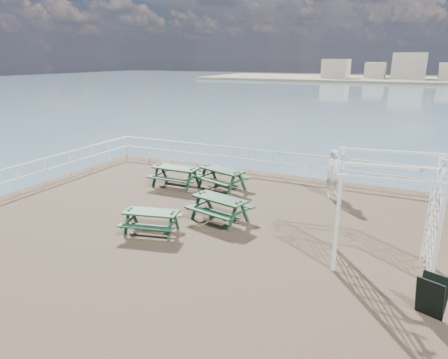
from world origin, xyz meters
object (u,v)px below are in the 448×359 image
trellis_arbor (385,217)px  picnic_table_d (151,217)px  picnic_table_c (220,204)px  picnic_table_a (176,172)px  picnic_table_b (222,174)px  person (334,174)px

trellis_arbor → picnic_table_d: bearing=179.5°
picnic_table_c → trellis_arbor: trellis_arbor is taller
picnic_table_a → picnic_table_b: bearing=15.7°
person → picnic_table_d: bearing=-169.6°
picnic_table_d → person: bearing=39.5°
picnic_table_c → trellis_arbor: 5.26m
picnic_table_c → picnic_table_d: (-1.47, -1.81, -0.06)m
picnic_table_c → trellis_arbor: bearing=2.7°
picnic_table_d → person: person is taller
picnic_table_a → picnic_table_b: 1.97m
picnic_table_d → person: size_ratio=1.03×
trellis_arbor → person: size_ratio=1.65×
picnic_table_a → picnic_table_d: picnic_table_a is taller
picnic_table_a → picnic_table_d: (1.85, -4.36, -0.09)m
picnic_table_c → person: (2.95, 4.05, 0.36)m
picnic_table_b → person: person is taller
picnic_table_d → trellis_arbor: (6.58, 0.89, 0.85)m
picnic_table_d → trellis_arbor: bearing=-5.9°
picnic_table_c → picnic_table_d: picnic_table_c is taller
picnic_table_a → trellis_arbor: (8.42, -3.48, 0.77)m
picnic_table_b → picnic_table_d: picnic_table_b is taller
picnic_table_b → person: bearing=29.8°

